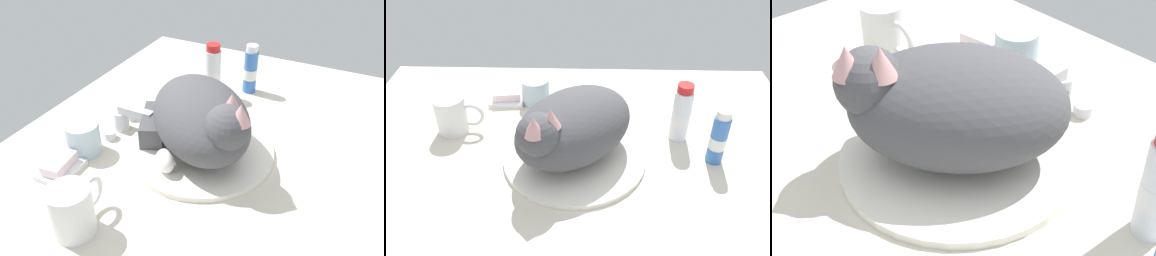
{
  "view_description": "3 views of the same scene",
  "coord_description": "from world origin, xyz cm",
  "views": [
    {
      "loc": [
        -62.75,
        -29.42,
        52.89
      ],
      "look_at": [
        -1.37,
        1.29,
        6.62
      ],
      "focal_mm": 37.62,
      "sensor_mm": 36.0,
      "label": 1
    },
    {
      "loc": [
        2.77,
        -69.45,
        59.8
      ],
      "look_at": [
        0.71,
        1.85,
        6.85
      ],
      "focal_mm": 38.4,
      "sensor_mm": 36.0,
      "label": 2
    },
    {
      "loc": [
        43.78,
        -38.38,
        49.51
      ],
      "look_at": [
        2.78,
        -1.54,
        7.65
      ],
      "focal_mm": 53.54,
      "sensor_mm": 36.0,
      "label": 3
    }
  ],
  "objects": [
    {
      "name": "ground_plane",
      "position": [
        0.0,
        0.0,
        -1.5
      ],
      "size": [
        110.0,
        82.5,
        3.0
      ],
      "primitive_type": "cube",
      "color": "beige"
    },
    {
      "name": "soap_dish",
      "position": [
        -18.73,
        22.18,
        0.6
      ],
      "size": [
        9.0,
        6.4,
        1.2
      ],
      "primitive_type": "cube",
      "color": "white",
      "rests_on": "ground_plane"
    },
    {
      "name": "rinse_cup",
      "position": [
        -11.0,
        22.24,
        3.53
      ],
      "size": [
        7.17,
        7.17,
        7.07
      ],
      "color": "silver",
      "rests_on": "ground_plane"
    },
    {
      "name": "faucet",
      "position": [
        0.0,
        19.18,
        2.85
      ],
      "size": [
        11.82,
        10.33,
        6.49
      ],
      "color": "silver",
      "rests_on": "ground_plane"
    },
    {
      "name": "sink_basin",
      "position": [
        0.0,
        0.0,
        0.59
      ],
      "size": [
        31.45,
        31.45,
        1.18
      ],
      "primitive_type": "cylinder",
      "color": "white",
      "rests_on": "ground_plane"
    },
    {
      "name": "cat",
      "position": [
        -0.72,
        -0.41,
        8.84
      ],
      "size": [
        33.17,
        33.02,
        17.19
      ],
      "color": "#4C4C51",
      "rests_on": "sink_basin"
    },
    {
      "name": "coffee_mug",
      "position": [
        -29.15,
        9.33,
        4.63
      ],
      "size": [
        11.62,
        7.32,
        9.27
      ],
      "color": "white",
      "rests_on": "ground_plane"
    },
    {
      "name": "soap_bar",
      "position": [
        -18.73,
        22.18,
        2.29
      ],
      "size": [
        7.63,
        5.01,
        2.18
      ],
      "primitive_type": "cube",
      "rotation": [
        0.0,
        0.0,
        0.13
      ],
      "color": "silver",
      "rests_on": "soap_dish"
    }
  ]
}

